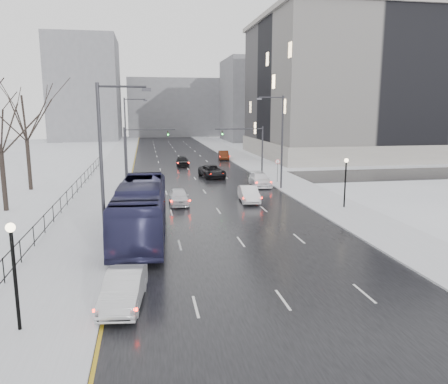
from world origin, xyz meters
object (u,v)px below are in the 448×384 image
streetlight_l_near (106,164)px  lamppost_r_mid (346,176)px  lamppost_l (14,261)px  sedan_right_distant (224,155)px  mast_signal_left (134,148)px  sedan_center_near (179,196)px  no_uturn_sign (278,164)px  sedan_center_far (182,161)px  sedan_right_near (249,194)px  sedan_left_near (124,289)px  mast_signal_right (254,146)px  tree_park_d (7,212)px  sedan_right_cross (212,171)px  sedan_right_far (260,180)px  tree_park_e (31,191)px  streetlight_l_far (127,133)px  bus (141,210)px  streetlight_r_mid (280,138)px

streetlight_l_near → lamppost_r_mid: bearing=27.6°
lamppost_l → sedan_right_distant: size_ratio=0.94×
mast_signal_left → sedan_center_near: 14.83m
lamppost_r_mid → no_uturn_sign: bearing=97.3°
lamppost_l → sedan_center_far: lamppost_l is taller
no_uturn_sign → sedan_right_near: size_ratio=0.60×
sedan_center_near → mast_signal_left: bearing=106.9°
sedan_left_near → mast_signal_right: bearing=73.9°
streetlight_l_near → sedan_center_far: 42.44m
sedan_right_distant → streetlight_l_near: bearing=-102.5°
tree_park_d → sedan_right_cross: 25.42m
no_uturn_sign → sedan_right_distant: no_uturn_sign is taller
lamppost_l → sedan_right_far: bearing=59.8°
lamppost_l → lamppost_r_mid: bearing=39.3°
tree_park_e → streetlight_l_far: size_ratio=1.35×
sedan_right_cross → sedan_right_far: (4.36, -7.33, -0.04)m
sedan_right_far → mast_signal_right: bearing=85.6°
sedan_center_far → streetlight_l_near: bearing=-99.3°
tree_park_d → lamppost_r_mid: bearing=-7.9°
bus → sedan_right_cross: (8.66, 25.13, -1.09)m
sedan_left_near → bus: 10.75m
sedan_left_near → bus: size_ratio=0.34×
tree_park_d → mast_signal_left: (10.47, 14.00, 4.11)m
mast_signal_left → no_uturn_sign: 17.10m
sedan_left_near → sedan_center_far: size_ratio=1.02×
sedan_center_near → sedan_right_near: (6.55, 0.02, 0.01)m
tree_park_e → lamppost_l: size_ratio=3.15×
streetlight_l_near → mast_signal_right: (15.49, 28.00, -1.51)m
lamppost_l → mast_signal_right: (18.33, 36.00, 1.16)m
sedan_left_near → bus: bus is taller
mast_signal_left → no_uturn_sign: size_ratio=2.41×
mast_signal_left → sedan_left_near: mast_signal_left is taller
streetlight_l_near → no_uturn_sign: (17.37, 24.00, -3.32)m
streetlight_r_mid → streetlight_l_far: size_ratio=1.00×
streetlight_l_near → sedan_right_distant: 51.45m
streetlight_l_far → no_uturn_sign: streetlight_l_far is taller
sedan_left_near → sedan_center_near: size_ratio=1.06×
streetlight_r_mid → mast_signal_left: 17.50m
sedan_right_near → sedan_right_cross: (-1.15, 15.39, 0.03)m
streetlight_r_mid → tree_park_d: bearing=-167.0°
streetlight_l_far → lamppost_r_mid: (19.17, -22.00, -2.67)m
sedan_right_near → sedan_center_far: size_ratio=1.00×
bus → sedan_right_near: bus is taller
sedan_center_far → tree_park_e: bearing=-134.2°
lamppost_l → sedan_right_cross: lamppost_l is taller
streetlight_r_mid → sedan_right_distant: streetlight_r_mid is taller
streetlight_l_near → lamppost_l: bearing=-109.5°
tree_park_e → mast_signal_right: (25.53, 4.00, 4.11)m
mast_signal_right → mast_signal_left: same height
sedan_center_far → tree_park_d: bearing=-121.0°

